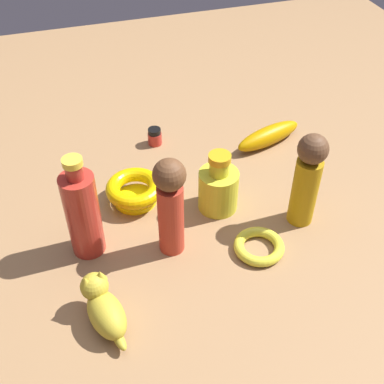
% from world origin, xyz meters
% --- Properties ---
extents(ground, '(2.00, 2.00, 0.00)m').
position_xyz_m(ground, '(0.00, 0.00, 0.00)').
color(ground, '#936D47').
extents(bowl, '(0.12, 0.12, 0.05)m').
position_xyz_m(bowl, '(0.11, -0.06, 0.03)').
color(bowl, '#F9E90A').
rests_on(bowl, ground).
extents(nail_polish_jar, '(0.03, 0.03, 0.04)m').
position_xyz_m(nail_polish_jar, '(0.02, -0.25, 0.02)').
color(nail_polish_jar, red).
rests_on(nail_polish_jar, ground).
extents(bangle, '(0.10, 0.10, 0.02)m').
position_xyz_m(bangle, '(-0.09, 0.15, 0.01)').
color(bangle, yellow).
rests_on(bangle, ground).
extents(banana, '(0.19, 0.10, 0.05)m').
position_xyz_m(banana, '(-0.25, -0.16, 0.02)').
color(banana, '#BB8303').
rests_on(banana, ground).
extents(bottle_tall, '(0.06, 0.06, 0.22)m').
position_xyz_m(bottle_tall, '(0.22, 0.05, 0.09)').
color(bottle_tall, '#AB2D22').
rests_on(bottle_tall, ground).
extents(person_figure_child, '(0.07, 0.07, 0.21)m').
position_xyz_m(person_figure_child, '(-0.20, 0.10, 0.11)').
color(person_figure_child, '#B5890F').
rests_on(person_figure_child, ground).
extents(cat_figurine, '(0.08, 0.13, 0.09)m').
position_xyz_m(cat_figurine, '(0.22, 0.22, 0.04)').
color(cat_figurine, gold).
rests_on(cat_figurine, ground).
extents(bottle_short, '(0.08, 0.08, 0.14)m').
position_xyz_m(bottle_short, '(-0.05, 0.01, 0.05)').
color(bottle_short, gold).
rests_on(bottle_short, ground).
extents(person_figure_adult, '(0.06, 0.06, 0.21)m').
position_xyz_m(person_figure_adult, '(0.07, 0.09, 0.12)').
color(person_figure_adult, '#B83724').
rests_on(person_figure_adult, ground).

